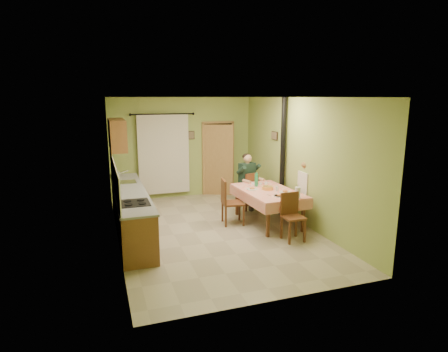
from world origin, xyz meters
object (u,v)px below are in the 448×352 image
object	(u,v)px
chair_near	(293,226)
man_right	(308,185)
chair_left	(232,211)
chair_right	(307,210)
man_far	(248,175)
stove_flue	(282,172)
dining_table	(268,206)
chair_far	(248,198)

from	to	relation	value
chair_near	man_right	size ratio (longest dim) A/B	0.68
chair_left	man_right	size ratio (longest dim) A/B	0.74
chair_right	man_far	bearing A→B (deg)	31.03
stove_flue	man_far	bearing A→B (deg)	135.51
chair_near	stove_flue	distance (m)	1.91
chair_left	dining_table	bearing A→B (deg)	84.27
chair_right	man_far	world-z (taller)	man_far
chair_far	chair_near	xyz separation A→B (m)	(0.03, -2.27, -0.00)
man_far	chair_left	bearing A→B (deg)	-144.80
chair_far	chair_right	distance (m)	1.67
chair_left	man_far	bearing A→B (deg)	149.23
chair_far	chair_right	bearing A→B (deg)	-75.10
chair_near	chair_far	bearing A→B (deg)	-90.07
chair_right	man_right	size ratio (longest dim) A/B	0.73
dining_table	chair_near	world-z (taller)	chair_near
chair_left	stove_flue	xyz separation A→B (m)	(1.40, 0.34, 0.73)
chair_near	chair_right	world-z (taller)	chair_right
chair_near	dining_table	bearing A→B (deg)	-90.34
dining_table	chair_right	xyz separation A→B (m)	(0.84, -0.29, -0.09)
chair_far	chair_near	distance (m)	2.27
chair_right	chair_far	bearing A→B (deg)	31.15
chair_far	stove_flue	bearing A→B (deg)	-60.22
dining_table	stove_flue	bearing A→B (deg)	38.28
chair_left	man_far	size ratio (longest dim) A/B	0.74
chair_far	man_far	bearing A→B (deg)	90.00
chair_left	man_far	distance (m)	1.36
chair_far	man_far	distance (m)	0.59
man_far	dining_table	bearing A→B (deg)	-105.05
dining_table	man_right	world-z (taller)	man_right
man_far	chair_right	bearing A→B (deg)	-75.22
dining_table	man_right	distance (m)	1.01
dining_table	stove_flue	xyz separation A→B (m)	(0.61, 0.53, 0.65)
chair_left	man_right	xyz separation A→B (m)	(1.62, -0.48, 0.59)
chair_far	chair_left	xyz separation A→B (m)	(-0.77, -0.95, 0.00)
chair_right	man_right	bearing A→B (deg)	90.00
chair_far	stove_flue	distance (m)	1.14
chair_far	dining_table	bearing A→B (deg)	-105.22
stove_flue	man_right	bearing A→B (deg)	-75.37
chair_left	man_right	distance (m)	1.78
chair_far	chair_left	bearing A→B (deg)	-145.30
dining_table	man_far	world-z (taller)	man_far
chair_far	chair_left	distance (m)	1.22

